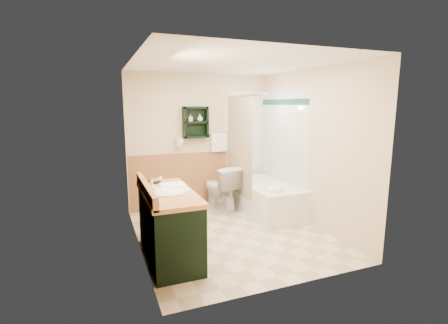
# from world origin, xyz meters

# --- Properties ---
(floor) EXTENTS (3.00, 3.00, 0.00)m
(floor) POSITION_xyz_m (0.00, 0.00, 0.00)
(floor) COLOR beige
(floor) RESTS_ON ground
(back_wall) EXTENTS (2.60, 0.04, 2.40)m
(back_wall) POSITION_xyz_m (0.00, 1.52, 1.20)
(back_wall) COLOR #FFEBC7
(back_wall) RESTS_ON ground
(left_wall) EXTENTS (0.04, 3.00, 2.40)m
(left_wall) POSITION_xyz_m (-1.32, 0.00, 1.20)
(left_wall) COLOR #FFEBC7
(left_wall) RESTS_ON ground
(right_wall) EXTENTS (0.04, 3.00, 2.40)m
(right_wall) POSITION_xyz_m (1.32, 0.00, 1.20)
(right_wall) COLOR #FFEBC7
(right_wall) RESTS_ON ground
(ceiling) EXTENTS (2.60, 3.00, 0.04)m
(ceiling) POSITION_xyz_m (0.00, 0.00, 2.42)
(ceiling) COLOR white
(ceiling) RESTS_ON back_wall
(wainscot_left) EXTENTS (2.98, 2.98, 1.00)m
(wainscot_left) POSITION_xyz_m (-1.29, 0.00, 0.50)
(wainscot_left) COLOR #CC8152
(wainscot_left) RESTS_ON left_wall
(wainscot_back) EXTENTS (2.58, 2.58, 1.00)m
(wainscot_back) POSITION_xyz_m (0.00, 1.49, 0.50)
(wainscot_back) COLOR #CC8152
(wainscot_back) RESTS_ON back_wall
(mirror_frame) EXTENTS (1.30, 1.30, 1.00)m
(mirror_frame) POSITION_xyz_m (-1.27, -0.55, 1.50)
(mirror_frame) COLOR brown
(mirror_frame) RESTS_ON left_wall
(mirror_glass) EXTENTS (1.20, 1.20, 0.90)m
(mirror_glass) POSITION_xyz_m (-1.27, -0.55, 1.50)
(mirror_glass) COLOR white
(mirror_glass) RESTS_ON left_wall
(tile_right) EXTENTS (1.50, 1.50, 2.10)m
(tile_right) POSITION_xyz_m (1.28, 0.75, 1.05)
(tile_right) COLOR white
(tile_right) RESTS_ON right_wall
(tile_back) EXTENTS (0.95, 0.95, 2.10)m
(tile_back) POSITION_xyz_m (1.03, 1.48, 1.05)
(tile_back) COLOR white
(tile_back) RESTS_ON back_wall
(tile_accent) EXTENTS (1.50, 1.50, 0.10)m
(tile_accent) POSITION_xyz_m (1.27, 0.75, 1.90)
(tile_accent) COLOR #144736
(tile_accent) RESTS_ON right_wall
(wall_shelf) EXTENTS (0.45, 0.15, 0.55)m
(wall_shelf) POSITION_xyz_m (-0.10, 1.41, 1.55)
(wall_shelf) COLOR black
(wall_shelf) RESTS_ON back_wall
(hair_dryer) EXTENTS (0.10, 0.24, 0.18)m
(hair_dryer) POSITION_xyz_m (-0.40, 1.43, 1.20)
(hair_dryer) COLOR white
(hair_dryer) RESTS_ON back_wall
(towel_bar) EXTENTS (0.40, 0.06, 0.40)m
(towel_bar) POSITION_xyz_m (0.35, 1.45, 1.35)
(towel_bar) COLOR white
(towel_bar) RESTS_ON back_wall
(curtain_rod) EXTENTS (0.03, 1.60, 0.03)m
(curtain_rod) POSITION_xyz_m (0.53, 0.75, 2.00)
(curtain_rod) COLOR silver
(curtain_rod) RESTS_ON back_wall
(shower_curtain) EXTENTS (1.05, 1.05, 1.70)m
(shower_curtain) POSITION_xyz_m (0.53, 0.92, 1.15)
(shower_curtain) COLOR #BDAF8F
(shower_curtain) RESTS_ON curtain_rod
(vanity) EXTENTS (0.59, 1.32, 0.84)m
(vanity) POSITION_xyz_m (-0.99, -0.40, 0.42)
(vanity) COLOR black
(vanity) RESTS_ON ground
(bathtub) EXTENTS (0.78, 1.50, 0.52)m
(bathtub) POSITION_xyz_m (0.93, 0.63, 0.26)
(bathtub) COLOR white
(bathtub) RESTS_ON ground
(toilet) EXTENTS (0.62, 0.89, 0.79)m
(toilet) POSITION_xyz_m (0.25, 1.09, 0.40)
(toilet) COLOR white
(toilet) RESTS_ON ground
(counter_towel) EXTENTS (0.30, 0.24, 0.04)m
(counter_towel) POSITION_xyz_m (-0.89, -0.21, 0.86)
(counter_towel) COLOR white
(counter_towel) RESTS_ON vanity
(vanity_book) EXTENTS (0.16, 0.05, 0.22)m
(vanity_book) POSITION_xyz_m (-1.16, 0.12, 0.95)
(vanity_book) COLOR black
(vanity_book) RESTS_ON vanity
(tub_towel) EXTENTS (0.24, 0.20, 0.07)m
(tub_towel) POSITION_xyz_m (0.77, 0.12, 0.56)
(tub_towel) COLOR white
(tub_towel) RESTS_ON bathtub
(soap_bottle_a) EXTENTS (0.10, 0.13, 0.06)m
(soap_bottle_a) POSITION_xyz_m (-0.20, 1.40, 1.59)
(soap_bottle_a) COLOR white
(soap_bottle_a) RESTS_ON wall_shelf
(soap_bottle_b) EXTENTS (0.12, 0.14, 0.10)m
(soap_bottle_b) POSITION_xyz_m (-0.02, 1.40, 1.61)
(soap_bottle_b) COLOR white
(soap_bottle_b) RESTS_ON wall_shelf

